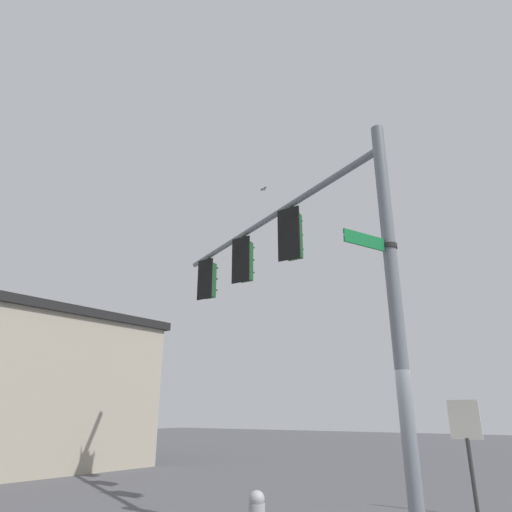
{
  "coord_description": "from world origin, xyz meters",
  "views": [
    {
      "loc": [
        1.94,
        -7.15,
        1.89
      ],
      "look_at": [
        -3.82,
        1.8,
        5.6
      ],
      "focal_mm": 31.54,
      "sensor_mm": 36.0,
      "label": 1
    }
  ],
  "objects": [
    {
      "name": "traffic_light_nearest_pole",
      "position": [
        -2.43,
        1.17,
        5.63
      ],
      "size": [
        0.54,
        0.49,
        1.31
      ],
      "color": "black"
    },
    {
      "name": "traffic_light_mid_outer",
      "position": [
        -6.25,
        2.97,
        5.63
      ],
      "size": [
        0.54,
        0.49,
        1.31
      ],
      "color": "black"
    },
    {
      "name": "signal_pole",
      "position": [
        0.0,
        0.0,
        3.42
      ],
      "size": [
        0.22,
        0.22,
        6.85
      ],
      "primitive_type": "cylinder",
      "color": "slate",
      "rests_on": "ground"
    },
    {
      "name": "mast_arm",
      "position": [
        -3.61,
        1.7,
        6.4
      ],
      "size": [
        7.27,
        3.53,
        0.14
      ],
      "primitive_type": "cylinder",
      "rotation": [
        0.0,
        1.57,
        2.7
      ],
      "color": "slate"
    },
    {
      "name": "bird_flying",
      "position": [
        -4.41,
        3.13,
        8.23
      ],
      "size": [
        0.27,
        0.19,
        0.06
      ],
      "color": "gray"
    },
    {
      "name": "historical_marker",
      "position": [
        0.25,
        3.33,
        1.4
      ],
      "size": [
        0.6,
        0.08,
        2.13
      ],
      "color": "#333333",
      "rests_on": "ground"
    },
    {
      "name": "street_name_sign",
      "position": [
        -0.13,
        -0.27,
        4.51
      ],
      "size": [
        0.58,
        1.06,
        0.22
      ],
      "color": "#147238"
    },
    {
      "name": "traffic_light_mid_inner",
      "position": [
        -4.34,
        2.07,
        5.63
      ],
      "size": [
        0.54,
        0.49,
        1.31
      ],
      "color": "black"
    }
  ]
}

